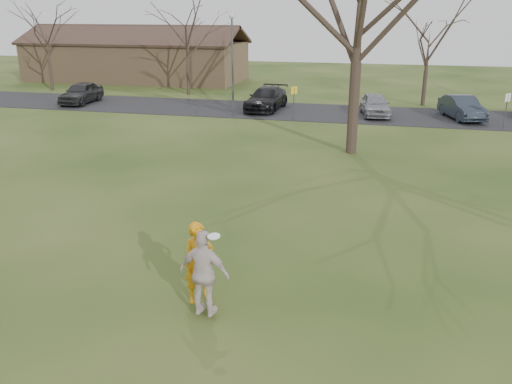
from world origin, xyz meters
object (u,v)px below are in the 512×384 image
(car_0, at_px, (81,93))
(building, at_px, (137,60))
(car_3, at_px, (266,99))
(car_5, at_px, (462,108))
(lamp_post, at_px, (232,52))
(car_4, at_px, (375,105))
(catching_play, at_px, (205,273))
(player_defender, at_px, (199,263))

(car_0, height_order, building, building)
(car_3, xyz_separation_m, building, (-15.59, 12.87, 1.16))
(car_5, xyz_separation_m, lamp_post, (-14.04, -2.27, 3.22))
(car_0, distance_m, lamp_post, 12.54)
(car_5, xyz_separation_m, building, (-28.04, 13.23, 1.19))
(car_4, relative_size, lamp_post, 0.65)
(car_5, relative_size, catching_play, 2.16)
(car_0, relative_size, car_4, 1.08)
(player_defender, xyz_separation_m, catching_play, (0.38, -0.70, 0.12))
(lamp_post, bearing_deg, catching_play, -75.48)
(catching_play, height_order, building, building)
(car_5, bearing_deg, car_0, 163.49)
(lamp_post, bearing_deg, car_0, 170.45)
(car_3, xyz_separation_m, lamp_post, (-1.59, -2.63, 3.20))
(player_defender, distance_m, lamp_post, 23.07)
(car_4, xyz_separation_m, catching_play, (-2.87, -25.05, 0.36))
(car_4, bearing_deg, car_5, -8.34)
(car_3, height_order, catching_play, catching_play)
(car_3, distance_m, catching_play, 25.89)
(car_3, bearing_deg, lamp_post, -117.43)
(car_4, bearing_deg, car_0, 170.87)
(player_defender, xyz_separation_m, car_4, (3.25, 24.35, -0.24))
(car_0, height_order, car_5, car_0)
(player_defender, xyz_separation_m, lamp_post, (-5.54, 22.19, 2.99))
(car_3, bearing_deg, catching_play, -76.69)
(car_4, xyz_separation_m, building, (-22.79, 13.34, 1.20))
(car_5, bearing_deg, building, 137.66)
(car_4, height_order, car_5, car_5)
(car_4, height_order, building, building)
(car_3, bearing_deg, building, 144.12)
(car_0, distance_m, catching_play, 30.66)
(car_0, height_order, car_4, car_0)
(car_3, xyz_separation_m, car_5, (12.45, -0.36, -0.03))
(car_0, bearing_deg, car_5, -3.13)
(player_defender, relative_size, car_0, 0.44)
(lamp_post, bearing_deg, building, 132.09)
(lamp_post, bearing_deg, car_5, 9.18)
(car_3, relative_size, catching_play, 2.54)
(car_3, distance_m, building, 20.25)
(car_3, bearing_deg, player_defender, -77.28)
(catching_play, bearing_deg, car_0, 125.70)
(car_4, xyz_separation_m, car_5, (5.25, 0.11, 0.01))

